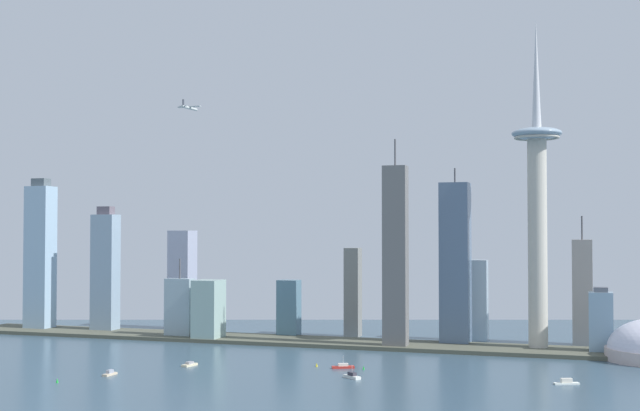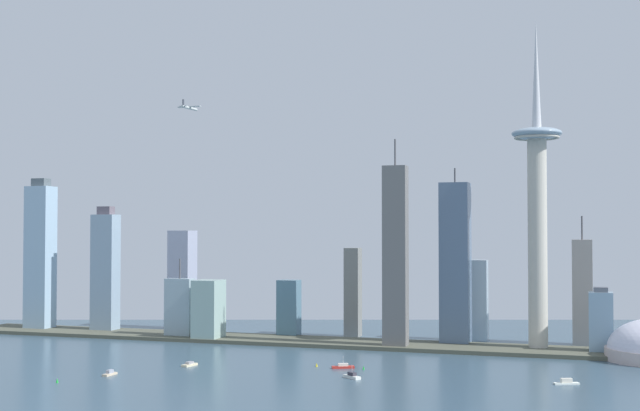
{
  "view_description": "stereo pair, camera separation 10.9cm",
  "coord_description": "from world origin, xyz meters",
  "px_view_note": "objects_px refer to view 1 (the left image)",
  "views": [
    {
      "loc": [
        267.26,
        -286.56,
        104.01
      ],
      "look_at": [
        33.54,
        435.86,
        127.25
      ],
      "focal_mm": 47.7,
      "sensor_mm": 36.0,
      "label": 1
    },
    {
      "loc": [
        267.37,
        -286.52,
        104.01
      ],
      "look_at": [
        33.54,
        435.86,
        127.25
      ],
      "focal_mm": 47.7,
      "sensor_mm": 36.0,
      "label": 2
    }
  ],
  "objects_px": {
    "skyscraper_5": "(601,323)",
    "skyscraper_7": "(182,280)",
    "boat_3": "(566,382)",
    "channel_buoy_1": "(364,368)",
    "skyscraper_10": "(474,300)",
    "skyscraper_9": "(40,257)",
    "observation_tower": "(537,198)",
    "skyscraper_4": "(353,292)",
    "skyscraper_11": "(105,272)",
    "boat_2": "(190,364)",
    "boat_4": "(110,373)",
    "channel_buoy_0": "(57,380)",
    "skyscraper_8": "(583,292)",
    "skyscraper_3": "(208,311)",
    "skyscraper_6": "(180,308)",
    "skyscraper_0": "(289,309)",
    "boat_1": "(352,376)",
    "boat_7": "(343,366)",
    "airplane": "(189,108)",
    "channel_buoy_2": "(317,365)",
    "skyscraper_1": "(395,257)",
    "skyscraper_2": "(455,264)"
  },
  "relations": [
    {
      "from": "observation_tower",
      "to": "boat_3",
      "type": "height_order",
      "value": "observation_tower"
    },
    {
      "from": "skyscraper_10",
      "to": "airplane",
      "type": "xyz_separation_m",
      "value": [
        -224.57,
        -153.57,
        173.31
      ]
    },
    {
      "from": "skyscraper_10",
      "to": "airplane",
      "type": "distance_m",
      "value": 322.58
    },
    {
      "from": "boat_2",
      "to": "airplane",
      "type": "distance_m",
      "value": 224.09
    },
    {
      "from": "boat_2",
      "to": "boat_4",
      "type": "relative_size",
      "value": 1.12
    },
    {
      "from": "skyscraper_7",
      "to": "channel_buoy_0",
      "type": "xyz_separation_m",
      "value": [
        67.65,
        -317.45,
        -51.0
      ]
    },
    {
      "from": "boat_1",
      "to": "skyscraper_6",
      "type": "bearing_deg",
      "value": -178.41
    },
    {
      "from": "skyscraper_8",
      "to": "channel_buoy_0",
      "type": "xyz_separation_m",
      "value": [
        -341.93,
        -313.07,
        -46.89
      ]
    },
    {
      "from": "skyscraper_5",
      "to": "skyscraper_7",
      "type": "relative_size",
      "value": 0.54
    },
    {
      "from": "skyscraper_11",
      "to": "boat_2",
      "type": "distance_m",
      "value": 254.17
    },
    {
      "from": "skyscraper_11",
      "to": "boat_4",
      "type": "relative_size",
      "value": 9.74
    },
    {
      "from": "skyscraper_5",
      "to": "channel_buoy_2",
      "type": "distance_m",
      "value": 248.2
    },
    {
      "from": "skyscraper_5",
      "to": "channel_buoy_1",
      "type": "height_order",
      "value": "skyscraper_5"
    },
    {
      "from": "skyscraper_6",
      "to": "skyscraper_11",
      "type": "relative_size",
      "value": 0.6
    },
    {
      "from": "boat_4",
      "to": "channel_buoy_0",
      "type": "distance_m",
      "value": 41.32
    },
    {
      "from": "skyscraper_4",
      "to": "skyscraper_5",
      "type": "distance_m",
      "value": 241.0
    },
    {
      "from": "boat_4",
      "to": "boat_7",
      "type": "distance_m",
      "value": 172.46
    },
    {
      "from": "skyscraper_9",
      "to": "boat_7",
      "type": "relative_size",
      "value": 9.17
    },
    {
      "from": "skyscraper_8",
      "to": "skyscraper_3",
      "type": "bearing_deg",
      "value": -166.69
    },
    {
      "from": "skyscraper_0",
      "to": "skyscraper_4",
      "type": "bearing_deg",
      "value": 28.47
    },
    {
      "from": "boat_2",
      "to": "channel_buoy_1",
      "type": "distance_m",
      "value": 134.79
    },
    {
      "from": "skyscraper_10",
      "to": "skyscraper_8",
      "type": "bearing_deg",
      "value": -1.17
    },
    {
      "from": "skyscraper_1",
      "to": "channel_buoy_1",
      "type": "relative_size",
      "value": 68.31
    },
    {
      "from": "boat_3",
      "to": "channel_buoy_1",
      "type": "bearing_deg",
      "value": 150.37
    },
    {
      "from": "skyscraper_9",
      "to": "skyscraper_11",
      "type": "height_order",
      "value": "skyscraper_9"
    },
    {
      "from": "skyscraper_11",
      "to": "boat_1",
      "type": "relative_size",
      "value": 8.75
    },
    {
      "from": "skyscraper_9",
      "to": "skyscraper_10",
      "type": "distance_m",
      "value": 449.49
    },
    {
      "from": "airplane",
      "to": "skyscraper_4",
      "type": "bearing_deg",
      "value": -30.18
    },
    {
      "from": "skyscraper_4",
      "to": "channel_buoy_2",
      "type": "relative_size",
      "value": 33.79
    },
    {
      "from": "skyscraper_0",
      "to": "boat_1",
      "type": "distance_m",
      "value": 236.32
    },
    {
      "from": "skyscraper_8",
      "to": "boat_3",
      "type": "height_order",
      "value": "skyscraper_8"
    },
    {
      "from": "skyscraper_10",
      "to": "channel_buoy_1",
      "type": "distance_m",
      "value": 207.64
    },
    {
      "from": "observation_tower",
      "to": "boat_7",
      "type": "bearing_deg",
      "value": -133.97
    },
    {
      "from": "observation_tower",
      "to": "boat_1",
      "type": "bearing_deg",
      "value": -122.79
    },
    {
      "from": "observation_tower",
      "to": "boat_7",
      "type": "distance_m",
      "value": 235.7
    },
    {
      "from": "skyscraper_10",
      "to": "boat_2",
      "type": "distance_m",
      "value": 293.73
    },
    {
      "from": "skyscraper_2",
      "to": "channel_buoy_0",
      "type": "xyz_separation_m",
      "value": [
        -231.72,
        -272.57,
        -72.74
      ]
    },
    {
      "from": "channel_buoy_2",
      "to": "channel_buoy_0",
      "type": "bearing_deg",
      "value": -140.68
    },
    {
      "from": "skyscraper_8",
      "to": "skyscraper_11",
      "type": "xyz_separation_m",
      "value": [
        -468.78,
        -51.63,
        13.88
      ]
    },
    {
      "from": "boat_1",
      "to": "boat_7",
      "type": "relative_size",
      "value": 0.85
    },
    {
      "from": "boat_7",
      "to": "skyscraper_10",
      "type": "bearing_deg",
      "value": 43.8
    },
    {
      "from": "skyscraper_3",
      "to": "boat_1",
      "type": "xyz_separation_m",
      "value": [
        185.13,
        -154.62,
        -27.38
      ]
    },
    {
      "from": "skyscraper_10",
      "to": "skyscraper_9",
      "type": "bearing_deg",
      "value": -172.22
    },
    {
      "from": "skyscraper_4",
      "to": "channel_buoy_1",
      "type": "relative_size",
      "value": 32.16
    },
    {
      "from": "skyscraper_4",
      "to": "skyscraper_11",
      "type": "distance_m",
      "value": 256.25
    },
    {
      "from": "channel_buoy_1",
      "to": "channel_buoy_2",
      "type": "relative_size",
      "value": 1.05
    },
    {
      "from": "skyscraper_8",
      "to": "boat_7",
      "type": "height_order",
      "value": "skyscraper_8"
    },
    {
      "from": "skyscraper_4",
      "to": "skyscraper_6",
      "type": "bearing_deg",
      "value": -156.06
    },
    {
      "from": "skyscraper_8",
      "to": "airplane",
      "type": "xyz_separation_m",
      "value": [
        -323.59,
        -151.55,
        163.36
      ]
    },
    {
      "from": "skyscraper_3",
      "to": "skyscraper_11",
      "type": "relative_size",
      "value": 0.45
    }
  ]
}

